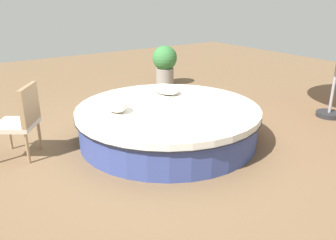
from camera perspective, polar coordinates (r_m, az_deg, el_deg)
The scene contains 6 objects.
ground_plane at distance 5.30m, azimuth -0.00°, elevation -3.17°, with size 16.00×16.00×0.00m, color brown.
round_bed at distance 5.20m, azimuth -0.00°, elevation -0.46°, with size 2.71×2.71×0.52m.
throw_pillow_0 at distance 5.80m, azimuth -0.34°, elevation 5.07°, with size 0.55×0.37×0.14m, color silver.
throw_pillow_1 at distance 4.93m, azimuth -8.53°, elevation 2.55°, with size 0.41×0.28×0.22m, color silver.
patio_chair at distance 4.96m, azimuth -22.76°, elevation 0.46°, with size 0.71×0.71×0.98m.
planter at distance 8.33m, azimuth -0.53°, elevation 9.30°, with size 0.58×0.58×0.94m.
Camera 1 is at (-4.02, 2.75, 2.10)m, focal length 37.28 mm.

